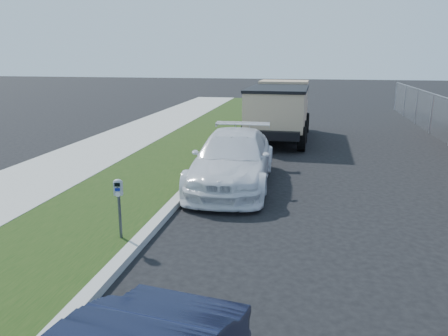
# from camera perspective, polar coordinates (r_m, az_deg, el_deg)

# --- Properties ---
(ground) EXTENTS (120.00, 120.00, 0.00)m
(ground) POSITION_cam_1_polar(r_m,az_deg,el_deg) (9.20, 7.46, -8.00)
(ground) COLOR black
(ground) RESTS_ON ground
(streetside) EXTENTS (6.12, 50.00, 0.15)m
(streetside) POSITION_cam_1_polar(r_m,az_deg,el_deg) (12.58, -18.07, -2.08)
(streetside) COLOR #999991
(streetside) RESTS_ON ground
(parking_meter) EXTENTS (0.18, 0.13, 1.18)m
(parking_meter) POSITION_cam_1_polar(r_m,az_deg,el_deg) (8.37, -13.60, -3.57)
(parking_meter) COLOR #3F4247
(parking_meter) RESTS_ON ground
(white_wagon) EXTENTS (2.25, 5.14, 1.47)m
(white_wagon) POSITION_cam_1_polar(r_m,az_deg,el_deg) (11.99, 1.20, 1.15)
(white_wagon) COLOR white
(white_wagon) RESTS_ON ground
(dump_truck) EXTENTS (2.54, 6.10, 2.37)m
(dump_truck) POSITION_cam_1_polar(r_m,az_deg,el_deg) (18.98, 7.30, 7.82)
(dump_truck) COLOR black
(dump_truck) RESTS_ON ground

